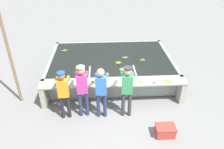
{
  "coord_description": "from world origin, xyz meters",
  "views": [
    {
      "loc": [
        -0.39,
        -5.65,
        4.62
      ],
      "look_at": [
        0.0,
        1.14,
        0.58
      ],
      "focal_mm": 35.0,
      "sensor_mm": 36.0,
      "label": 1
    }
  ],
  "objects_px": {
    "worker_0": "(63,91)",
    "banana_bunch_floating_4": "(123,69)",
    "worker_2": "(101,88)",
    "banana_bunch_ledge_1": "(168,81)",
    "worker_3": "(127,87)",
    "banana_bunch_floating_1": "(143,60)",
    "knife_0": "(155,82)",
    "crate": "(165,131)",
    "support_post_left": "(11,59)",
    "banana_bunch_floating_3": "(65,50)",
    "banana_bunch_ledge_2": "(95,82)",
    "banana_bunch_ledge_0": "(141,82)",
    "worker_1": "(82,86)",
    "banana_bunch_floating_2": "(118,63)",
    "knife_1": "(58,85)",
    "banana_bunch_floating_0": "(125,57)",
    "banana_bunch_floating_5": "(79,68)"
  },
  "relations": [
    {
      "from": "worker_1",
      "to": "banana_bunch_ledge_2",
      "type": "distance_m",
      "value": 0.72
    },
    {
      "from": "worker_3",
      "to": "worker_1",
      "type": "bearing_deg",
      "value": 176.68
    },
    {
      "from": "knife_1",
      "to": "crate",
      "type": "height_order",
      "value": "knife_1"
    },
    {
      "from": "banana_bunch_ledge_1",
      "to": "support_post_left",
      "type": "relative_size",
      "value": 0.09
    },
    {
      "from": "worker_0",
      "to": "banana_bunch_floating_0",
      "type": "bearing_deg",
      "value": 48.61
    },
    {
      "from": "banana_bunch_floating_2",
      "to": "banana_bunch_floating_4",
      "type": "xyz_separation_m",
      "value": [
        0.11,
        -0.52,
        -0.0
      ]
    },
    {
      "from": "banana_bunch_floating_0",
      "to": "knife_1",
      "type": "relative_size",
      "value": 0.94
    },
    {
      "from": "worker_0",
      "to": "banana_bunch_ledge_1",
      "type": "bearing_deg",
      "value": 9.34
    },
    {
      "from": "banana_bunch_ledge_2",
      "to": "knife_0",
      "type": "distance_m",
      "value": 1.93
    },
    {
      "from": "worker_1",
      "to": "worker_0",
      "type": "bearing_deg",
      "value": -174.11
    },
    {
      "from": "worker_0",
      "to": "banana_bunch_floating_4",
      "type": "xyz_separation_m",
      "value": [
        1.88,
        1.39,
        -0.13
      ]
    },
    {
      "from": "banana_bunch_floating_2",
      "to": "banana_bunch_floating_3",
      "type": "bearing_deg",
      "value": 149.9
    },
    {
      "from": "crate",
      "to": "support_post_left",
      "type": "bearing_deg",
      "value": 157.54
    },
    {
      "from": "banana_bunch_floating_0",
      "to": "worker_0",
      "type": "bearing_deg",
      "value": -131.39
    },
    {
      "from": "banana_bunch_ledge_1",
      "to": "knife_1",
      "type": "height_order",
      "value": "banana_bunch_ledge_1"
    },
    {
      "from": "banana_bunch_floating_0",
      "to": "banana_bunch_ledge_1",
      "type": "xyz_separation_m",
      "value": [
        1.22,
        -1.8,
        0.0
      ]
    },
    {
      "from": "worker_3",
      "to": "banana_bunch_floating_3",
      "type": "relative_size",
      "value": 6.11
    },
    {
      "from": "banana_bunch_floating_2",
      "to": "worker_2",
      "type": "bearing_deg",
      "value": -108.96
    },
    {
      "from": "worker_0",
      "to": "banana_bunch_ledge_2",
      "type": "bearing_deg",
      "value": 35.04
    },
    {
      "from": "worker_3",
      "to": "banana_bunch_floating_1",
      "type": "relative_size",
      "value": 7.58
    },
    {
      "from": "worker_3",
      "to": "worker_2",
      "type": "bearing_deg",
      "value": 179.79
    },
    {
      "from": "banana_bunch_floating_0",
      "to": "banana_bunch_floating_5",
      "type": "height_order",
      "value": "same"
    },
    {
      "from": "crate",
      "to": "knife_0",
      "type": "bearing_deg",
      "value": 90.45
    },
    {
      "from": "worker_1",
      "to": "worker_2",
      "type": "xyz_separation_m",
      "value": [
        0.56,
        -0.07,
        -0.05
      ]
    },
    {
      "from": "worker_2",
      "to": "knife_0",
      "type": "xyz_separation_m",
      "value": [
        1.74,
        0.55,
        -0.18
      ]
    },
    {
      "from": "banana_bunch_floating_0",
      "to": "banana_bunch_floating_3",
      "type": "xyz_separation_m",
      "value": [
        -2.44,
        0.81,
        0.0
      ]
    },
    {
      "from": "banana_bunch_floating_4",
      "to": "support_post_left",
      "type": "relative_size",
      "value": 0.09
    },
    {
      "from": "worker_0",
      "to": "banana_bunch_floating_5",
      "type": "bearing_deg",
      "value": 78.39
    },
    {
      "from": "worker_3",
      "to": "knife_0",
      "type": "height_order",
      "value": "worker_3"
    },
    {
      "from": "banana_bunch_ledge_0",
      "to": "knife_0",
      "type": "bearing_deg",
      "value": -1.33
    },
    {
      "from": "worker_1",
      "to": "knife_1",
      "type": "height_order",
      "value": "worker_1"
    },
    {
      "from": "knife_1",
      "to": "worker_1",
      "type": "bearing_deg",
      "value": -29.97
    },
    {
      "from": "banana_bunch_floating_3",
      "to": "banana_bunch_ledge_2",
      "type": "distance_m",
      "value": 2.83
    },
    {
      "from": "banana_bunch_floating_5",
      "to": "knife_0",
      "type": "relative_size",
      "value": 0.94
    },
    {
      "from": "banana_bunch_floating_4",
      "to": "crate",
      "type": "bearing_deg",
      "value": -67.42
    },
    {
      "from": "banana_bunch_ledge_0",
      "to": "worker_0",
      "type": "bearing_deg",
      "value": -167.09
    },
    {
      "from": "worker_0",
      "to": "banana_bunch_floating_3",
      "type": "height_order",
      "value": "worker_0"
    },
    {
      "from": "banana_bunch_ledge_1",
      "to": "banana_bunch_floating_1",
      "type": "bearing_deg",
      "value": 110.33
    },
    {
      "from": "banana_bunch_floating_5",
      "to": "banana_bunch_ledge_0",
      "type": "relative_size",
      "value": 1.0
    },
    {
      "from": "support_post_left",
      "to": "worker_0",
      "type": "bearing_deg",
      "value": -28.69
    },
    {
      "from": "worker_0",
      "to": "crate",
      "type": "relative_size",
      "value": 2.93
    },
    {
      "from": "worker_1",
      "to": "banana_bunch_floating_2",
      "type": "relative_size",
      "value": 6.19
    },
    {
      "from": "worker_0",
      "to": "knife_1",
      "type": "height_order",
      "value": "worker_0"
    },
    {
      "from": "banana_bunch_floating_1",
      "to": "banana_bunch_floating_4",
      "type": "height_order",
      "value": "same"
    },
    {
      "from": "banana_bunch_floating_4",
      "to": "banana_bunch_floating_0",
      "type": "bearing_deg",
      "value": 78.8
    },
    {
      "from": "banana_bunch_floating_3",
      "to": "banana_bunch_ledge_0",
      "type": "xyz_separation_m",
      "value": [
        2.75,
        -2.61,
        0.0
      ]
    },
    {
      "from": "worker_2",
      "to": "banana_bunch_ledge_1",
      "type": "xyz_separation_m",
      "value": [
        2.18,
        0.56,
        -0.17
      ]
    },
    {
      "from": "banana_bunch_floating_4",
      "to": "banana_bunch_ledge_0",
      "type": "distance_m",
      "value": 0.98
    },
    {
      "from": "banana_bunch_floating_1",
      "to": "banana_bunch_ledge_0",
      "type": "height_order",
      "value": "banana_bunch_ledge_0"
    },
    {
      "from": "banana_bunch_floating_5",
      "to": "knife_0",
      "type": "xyz_separation_m",
      "value": [
        2.52,
        -1.03,
        -0.01
      ]
    }
  ]
}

